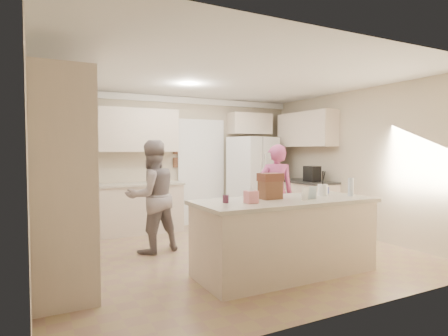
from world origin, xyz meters
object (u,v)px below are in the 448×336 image
island_base (285,238)px  tissue_box (251,197)px  teen_boy (152,196)px  dollhouse_body (270,190)px  refrigerator (253,180)px  teen_girl (276,193)px  coffee_maker (312,174)px  utensil_crock (323,190)px

island_base → tissue_box: tissue_box is taller
teen_boy → dollhouse_body: bearing=111.2°
island_base → refrigerator: bearing=65.2°
refrigerator → island_base: 3.30m
island_base → teen_girl: size_ratio=1.35×
refrigerator → island_base: size_ratio=0.82×
coffee_maker → teen_boy: size_ratio=0.18×
teen_boy → island_base: bearing=113.2°
coffee_maker → utensil_crock: bearing=-127.1°
island_base → teen_girl: bearing=58.7°
refrigerator → utensil_crock: bearing=-119.1°
dollhouse_body → teen_girl: size_ratio=0.16×
utensil_crock → dollhouse_body: 0.80m
refrigerator → utensil_crock: 3.00m
teen_boy → tissue_box: bearing=97.7°
island_base → teen_boy: size_ratio=1.31×
teen_girl → refrigerator: bearing=-85.0°
tissue_box → island_base: bearing=10.3°
dollhouse_body → teen_boy: teen_boy is taller
refrigerator → teen_girl: (-0.51, -1.55, -0.09)m
tissue_box → teen_boy: teen_boy is taller
teen_girl → teen_boy: bearing=15.3°
utensil_crock → teen_girl: (0.21, 1.36, -0.19)m
dollhouse_body → teen_girl: teen_girl is taller
island_base → teen_girl: 1.69m
island_base → teen_boy: 2.11m
refrigerator → coffee_maker: refrigerator is taller
refrigerator → tissue_box: refrigerator is taller
coffee_maker → tissue_box: coffee_maker is taller
coffee_maker → dollhouse_body: bearing=-140.7°
refrigerator → dollhouse_body: size_ratio=6.92×
tissue_box → refrigerator: bearing=57.9°
dollhouse_body → teen_boy: bearing=123.1°
tissue_box → dollhouse_body: (0.40, 0.20, 0.04)m
coffee_maker → teen_girl: size_ratio=0.18×
refrigerator → teen_girl: 1.64m
coffee_maker → utensil_crock: coffee_maker is taller
teen_boy → refrigerator: bearing=-165.5°
refrigerator → teen_girl: refrigerator is taller
coffee_maker → teen_girl: teen_girl is taller
island_base → tissue_box: bearing=-169.7°
island_base → dollhouse_body: (-0.15, 0.10, 0.60)m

